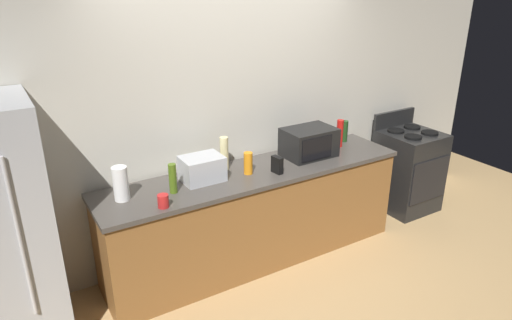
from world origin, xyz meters
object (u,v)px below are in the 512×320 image
Objects in this scene: stove_range at (408,170)px; bottle_olive_oil at (173,178)px; toaster_oven at (202,169)px; paper_towel_roll at (121,184)px; mug_red at (163,201)px; cordless_phone at (277,165)px; bottle_hand_soap at (224,153)px; bottle_hot_sauce at (340,133)px; bottle_dish_soap at (248,163)px; microwave at (309,142)px; bottle_wine at (344,131)px.

bottle_olive_oil is (-2.79, -0.04, 0.56)m from stove_range.
bottle_olive_oil is (-0.30, -0.10, 0.02)m from toaster_oven.
mug_red is at bearing -51.33° from paper_towel_roll.
bottle_hand_soap is (-0.35, 0.31, 0.07)m from cordless_phone.
bottle_hand_soap reaches higher than bottle_hot_sauce.
bottle_hand_soap is at bearing 29.01° from mug_red.
stove_range is 3.60× the size of bottle_hand_soap.
toaster_oven reaches higher than cordless_phone.
bottle_dish_soap is at bearing -179.41° from stove_range.
bottle_dish_soap is at bearing 144.86° from cordless_phone.
bottle_wine is (0.56, 0.14, -0.03)m from microwave.
paper_towel_roll is at bearing 128.67° from mug_red.
bottle_dish_soap is (1.08, -0.07, -0.04)m from paper_towel_roll.
paper_towel_roll is (-0.68, -0.01, 0.03)m from toaster_oven.
cordless_phone is 1.49× the size of mug_red.
bottle_hand_soap is (0.27, 0.11, 0.04)m from toaster_oven.
microwave is 1.78m from paper_towel_roll.
cordless_phone is 0.69× the size of bottle_wine.
bottle_hot_sauce reaches higher than bottle_olive_oil.
bottle_hand_soap reaches higher than stove_range.
bottle_olive_oil is (0.38, -0.09, -0.01)m from paper_towel_roll.
toaster_oven reaches higher than bottle_dish_soap.
cordless_phone is at bearing -8.22° from paper_towel_roll.
bottle_hot_sauce is (1.82, 0.13, 0.02)m from bottle_olive_oil.
cordless_phone is (1.30, -0.19, -0.06)m from paper_towel_roll.
microwave reaches higher than bottle_olive_oil.
bottle_wine reaches higher than bottle_dish_soap.
bottle_hot_sauce is (0.90, 0.23, 0.06)m from cordless_phone.
bottle_hand_soap is (-0.13, 0.19, 0.05)m from bottle_dish_soap.
stove_range is 4.94× the size of bottle_wine.
stove_range is 1.50m from microwave.
bottle_hot_sauce reaches higher than stove_range.
bottle_wine is 2.16m from mug_red.
paper_towel_roll is at bearing -172.85° from bottle_hand_soap.
toaster_oven is (-2.49, 0.06, 0.54)m from stove_range.
bottle_hand_soap is at bearing 7.15° from paper_towel_roll.
mug_red is at bearing -166.19° from bottle_dish_soap.
cordless_phone is at bearing -162.70° from bottle_wine.
bottle_dish_soap reaches higher than stove_range.
toaster_oven is at bearing 168.38° from bottle_dish_soap.
bottle_dish_soap is at bearing 13.81° from mug_red.
microwave is at bearing -0.63° from toaster_oven.
bottle_hot_sauce is 2.00m from mug_red.
microwave is 1.98× the size of bottle_olive_oil.
bottle_hot_sauce is at bearing 1.11° from paper_towel_roll.
paper_towel_roll is at bearing -178.89° from bottle_hot_sauce.
bottle_hot_sauce reaches higher than microwave.
bottle_wine is at bearing 9.39° from bottle_dish_soap.
stove_range is 5.55× the size of bottle_dish_soap.
bottle_dish_soap is 0.80× the size of bottle_olive_oil.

